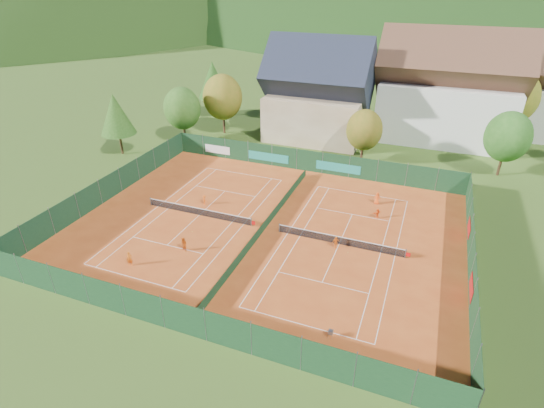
{
  "coord_description": "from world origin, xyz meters",
  "views": [
    {
      "loc": [
        14.53,
        -35.37,
        23.97
      ],
      "look_at": [
        0.0,
        2.0,
        2.0
      ],
      "focal_mm": 28.0,
      "sensor_mm": 36.0,
      "label": 1
    }
  ],
  "objects": [
    {
      "name": "ground",
      "position": [
        0.0,
        0.0,
        -0.02
      ],
      "size": [
        600.0,
        600.0,
        0.0
      ],
      "primitive_type": "plane",
      "color": "#325019",
      "rests_on": "ground"
    },
    {
      "name": "clay_pad",
      "position": [
        0.0,
        0.0,
        0.01
      ],
      "size": [
        40.0,
        32.0,
        0.01
      ],
      "primitive_type": "cube",
      "color": "#B74A1B",
      "rests_on": "ground"
    },
    {
      "name": "court_markings_left",
      "position": [
        -8.0,
        0.0,
        0.01
      ],
      "size": [
        11.03,
        23.83,
        0.0
      ],
      "color": "white",
      "rests_on": "ground"
    },
    {
      "name": "court_markings_right",
      "position": [
        8.0,
        0.0,
        0.01
      ],
      "size": [
        11.03,
        23.83,
        0.0
      ],
      "color": "white",
      "rests_on": "ground"
    },
    {
      "name": "tennis_net_left",
      "position": [
        -7.85,
        0.0,
        0.51
      ],
      "size": [
        13.3,
        0.1,
        1.02
      ],
      "color": "#59595B",
      "rests_on": "ground"
    },
    {
      "name": "tennis_net_right",
      "position": [
        8.15,
        0.0,
        0.51
      ],
      "size": [
        13.3,
        0.1,
        1.02
      ],
      "color": "#59595B",
      "rests_on": "ground"
    },
    {
      "name": "court_divider",
      "position": [
        0.0,
        0.0,
        0.5
      ],
      "size": [
        0.03,
        28.8,
        1.0
      ],
      "color": "#12321B",
      "rests_on": "ground"
    },
    {
      "name": "fence_north",
      "position": [
        -0.46,
        15.99,
        1.47
      ],
      "size": [
        40.0,
        0.1,
        3.0
      ],
      "color": "#13351C",
      "rests_on": "ground"
    },
    {
      "name": "fence_south",
      "position": [
        0.0,
        -16.0,
        1.5
      ],
      "size": [
        40.0,
        0.04,
        3.0
      ],
      "color": "#13351B",
      "rests_on": "ground"
    },
    {
      "name": "fence_west",
      "position": [
        -20.0,
        0.0,
        1.5
      ],
      "size": [
        0.04,
        32.0,
        3.0
      ],
      "color": "#13361F",
      "rests_on": "ground"
    },
    {
      "name": "fence_east",
      "position": [
        20.0,
        0.05,
        1.48
      ],
      "size": [
        0.09,
        32.0,
        3.0
      ],
      "color": "#12331A",
      "rests_on": "ground"
    },
    {
      "name": "chalet",
      "position": [
        -3.0,
        30.0,
        6.62
      ],
      "size": [
        16.2,
        12.0,
        16.0
      ],
      "color": "beige",
      "rests_on": "ground"
    },
    {
      "name": "hotel_block_a",
      "position": [
        16.0,
        36.0,
        7.38
      ],
      "size": [
        21.6,
        11.0,
        17.25
      ],
      "color": "silver",
      "rests_on": "ground"
    },
    {
      "name": "hotel_block_b",
      "position": [
        30.0,
        44.0,
        6.62
      ],
      "size": [
        17.28,
        10.0,
        15.5
      ],
      "color": "silver",
      "rests_on": "ground"
    },
    {
      "name": "tree_west_front",
      "position": [
        -22.0,
        20.0,
        5.39
      ],
      "size": [
        5.72,
        5.72,
        8.69
      ],
      "color": "#422C17",
      "rests_on": "ground"
    },
    {
      "name": "tree_west_mid",
      "position": [
        -18.0,
        26.0,
        6.07
      ],
      "size": [
        6.44,
        6.44,
        9.78
      ],
      "color": "#4A2D1A",
      "rests_on": "ground"
    },
    {
      "name": "tree_west_back",
      "position": [
        -24.0,
        34.0,
        6.74
      ],
      "size": [
        5.6,
        5.6,
        10.0
      ],
      "color": "#442718",
      "rests_on": "ground"
    },
    {
      "name": "tree_center",
      "position": [
        6.0,
        22.0,
        4.72
      ],
      "size": [
        5.01,
        5.01,
        7.6
      ],
      "color": "#472819",
      "rests_on": "ground"
    },
    {
      "name": "tree_east_front",
      "position": [
        24.0,
        24.0,
        5.39
      ],
      "size": [
        5.72,
        5.72,
        8.69
      ],
      "color": "#422B17",
      "rests_on": "ground"
    },
    {
      "name": "tree_west_side",
      "position": [
        -28.0,
        12.0,
        6.06
      ],
      "size": [
        5.04,
        5.04,
        9.0
      ],
      "color": "#49311A",
      "rests_on": "ground"
    },
    {
      "name": "tree_east_back",
      "position": [
        26.0,
        40.0,
        6.74
      ],
      "size": [
        7.15,
        7.15,
        10.86
      ],
      "color": "#422E17",
      "rests_on": "ground"
    },
    {
      "name": "mountain_backdrop",
      "position": [
        28.54,
        233.48,
        -39.64
      ],
      "size": [
        820.0,
        530.0,
        242.0
      ],
      "color": "black",
      "rests_on": "ground"
    },
    {
      "name": "ball_hopper",
      "position": [
        10.27,
        -12.38,
        0.56
      ],
      "size": [
        0.34,
        0.34,
        0.8
      ],
      "color": "slate",
      "rests_on": "ground"
    },
    {
      "name": "loose_ball_0",
      "position": [
        -6.95,
        -3.3,
        0.03
      ],
      "size": [
        0.07,
        0.07,
        0.07
      ],
      "primitive_type": "sphere",
      "color": "#CCD833",
      "rests_on": "ground"
    },
    {
      "name": "loose_ball_1",
      "position": [
        3.97,
        -9.36,
        0.03
      ],
      "size": [
        0.07,
        0.07,
        0.07
      ],
      "primitive_type": "sphere",
      "color": "#CCD833",
      "rests_on": "ground"
    },
    {
      "name": "loose_ball_2",
      "position": [
        0.08,
        4.85,
        0.03
      ],
      "size": [
        0.07,
        0.07,
        0.07
      ],
      "primitive_type": "sphere",
      "color": "#CCD833",
      "rests_on": "ground"
    },
    {
      "name": "loose_ball_3",
      "position": [
        -1.72,
        5.78,
        0.03
      ],
      "size": [
        0.07,
        0.07,
        0.07
      ],
      "primitive_type": "sphere",
      "color": "#CCD833",
      "rests_on": "ground"
    },
    {
      "name": "loose_ball_4",
      "position": [
        9.14,
        -1.1,
        0.03
      ],
      "size": [
        0.07,
        0.07,
        0.07
      ],
      "primitive_type": "sphere",
      "color": "#CCD833",
      "rests_on": "ground"
    },
    {
      "name": "player_left_near",
      "position": [
        -9.31,
        -10.43,
        0.73
      ],
      "size": [
        0.64,
        0.57,
        1.47
      ],
      "primitive_type": "imported",
      "rotation": [
        0.0,
        0.0,
        0.51
      ],
      "color": "orange",
      "rests_on": "ground"
    },
    {
      "name": "player_left_mid",
      "position": [
        -5.85,
        -6.64,
        0.76
      ],
      "size": [
        0.86,
        0.74,
        1.51
      ],
      "primitive_type": "imported",
      "rotation": [
        0.0,
        0.0,
        -0.26
      ],
      "color": "#D55812",
      "rests_on": "ground"
    },
    {
      "name": "player_left_far",
      "position": [
        -8.66,
        2.46,
        0.6
      ],
      "size": [
        0.9,
        0.74,
        1.21
      ],
      "primitive_type": "imported",
      "rotation": [
        0.0,
        0.0,
        2.7
      ],
      "color": "#E15714",
      "rests_on": "ground"
    },
    {
      "name": "player_right_near",
      "position": [
        7.79,
        -0.73,
        0.65
      ],
      "size": [
        0.79,
        0.71,
        1.29
      ],
      "primitive_type": "imported",
      "rotation": [
        0.0,
        0.0,
        0.65
      ],
      "color": "orange",
      "rests_on": "ground"
    },
    {
      "name": "player_right_far_a",
      "position": [
        10.13,
        9.94,
        0.74
      ],
      "size": [
        0.76,
        0.53,
        1.49
      ],
      "primitive_type": "imported",
      "rotation": [
        0.0,
        0.0,
        3.07
      ],
      "color": "#F05215",
      "rests_on": "ground"
    },
    {
      "name": "player_right_far_b",
      "position": [
        10.69,
        6.61,
        0.6
      ],
      "size": [
        1.03,
        1.03,
        1.19
      ],
      "primitive_type": "imported",
      "rotation": [
        0.0,
        0.0,
        3.92
      ],
      "color": "#F85B16",
      "rests_on": "ground"
    }
  ]
}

